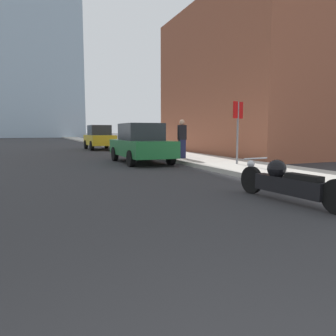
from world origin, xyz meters
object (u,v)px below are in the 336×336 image
object	(u,v)px
motorcycle	(286,182)
parked_car_green	(141,143)
parked_car_yellow	(99,138)
pedestrian	(182,138)
stop_sign	(238,122)

from	to	relation	value
motorcycle	parked_car_green	xyz separation A→B (m)	(-0.20, 8.44, 0.44)
parked_car_green	parked_car_yellow	bearing A→B (deg)	88.62
pedestrian	parked_car_yellow	bearing A→B (deg)	98.40
motorcycle	pedestrian	bearing A→B (deg)	74.08
parked_car_green	pedestrian	size ratio (longest dim) A/B	2.52
motorcycle	parked_car_green	size ratio (longest dim) A/B	0.62
motorcycle	stop_sign	distance (m)	5.95
motorcycle	stop_sign	world-z (taller)	stop_sign
motorcycle	pedestrian	distance (m)	8.53
parked_car_yellow	pedestrian	xyz separation A→B (m)	(1.61, -10.88, 0.15)
parked_car_yellow	pedestrian	world-z (taller)	pedestrian
stop_sign	parked_car_green	bearing A→B (deg)	129.92
motorcycle	pedestrian	size ratio (longest dim) A/B	1.55
parked_car_green	stop_sign	size ratio (longest dim) A/B	1.90
parked_car_yellow	stop_sign	xyz separation A→B (m)	(2.40, -13.96, 0.81)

